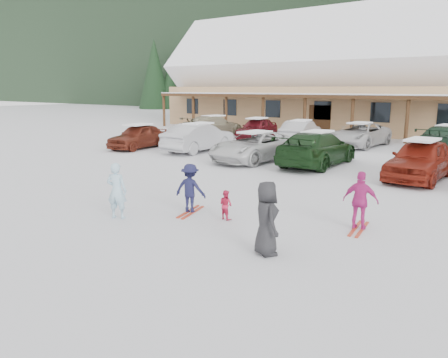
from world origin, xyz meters
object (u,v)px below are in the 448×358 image
Objects in this scene: day_lodge at (324,83)px; parked_car_8 at (257,128)px; bystander_dark at (266,218)px; parked_car_11 at (448,139)px; adult_skier at (117,191)px; parked_car_4 at (421,160)px; toddler_red at (226,205)px; child_magenta at (361,201)px; parked_car_0 at (138,136)px; parked_car_2 at (255,146)px; parked_car_9 at (301,132)px; child_navy at (190,188)px; parked_car_1 at (199,137)px; parked_car_7 at (214,126)px; parked_car_3 at (317,149)px; parked_car_10 at (359,135)px.

parked_car_8 is at bearing -90.22° from day_lodge.
day_lodge is at bearing -29.83° from bystander_dark.
bystander_dark is at bearing 95.41° from parked_car_11.
adult_skier is 0.34× the size of parked_car_4.
toddler_red is 0.55× the size of child_magenta.
bystander_dark is (4.63, 0.18, 0.03)m from adult_skier.
parked_car_0 is 7.93m from parked_car_2.
parked_car_9 is at bearing -66.46° from child_magenta.
parked_car_11 reaches higher than child_navy.
adult_skier is 10.53m from parked_car_2.
child_magenta is at bearing 98.98° from parked_car_11.
parked_car_1 is (3.62, 1.20, 0.08)m from parked_car_0.
parked_car_1 reaches higher than parked_car_2.
parked_car_1 reaches higher than parked_car_7.
parked_car_3 is 1.22× the size of parked_car_9.
parked_car_11 is at bearing 96.06° from parked_car_4.
parked_car_8 is (-0.04, -10.74, -3.22)m from day_lodge.
day_lodge is 7.02× the size of parked_car_0.
adult_skier is 21.27m from parked_car_7.
day_lodge is 5.68× the size of parked_car_2.
parked_car_1 is at bearing -37.48° from toddler_red.
parked_car_9 is (-9.43, 15.13, -0.02)m from child_magenta.
parked_car_3 is (2.97, 0.65, 0.07)m from parked_car_2.
parked_car_0 is 0.94× the size of parked_car_9.
child_navy is 0.26× the size of parked_car_3.
child_magenta is 0.29× the size of parked_car_7.
parked_car_4 reaches higher than parked_car_9.
bystander_dark is at bearing 139.19° from parked_car_7.
toddler_red is 0.16× the size of parked_car_2.
parked_car_11 is (0.12, 18.59, -0.04)m from bystander_dark.
toddler_red is at bearing -78.40° from parked_car_10.
bystander_dark is at bearing 105.20° from parked_car_9.
parked_car_8 reaches higher than parked_car_2.
parked_car_9 is 0.85× the size of parked_car_10.
child_navy is at bearing 12.64° from toddler_red.
parked_car_4 is (7.55, 0.17, 0.07)m from parked_car_2.
child_magenta is 0.93× the size of bystander_dark.
parked_car_9 is 8.57m from parked_car_11.
parked_car_4 is (15.47, 0.49, 0.08)m from parked_car_0.
parked_car_2 is 1.00× the size of parked_car_7.
adult_skier is at bearing 40.02° from bystander_dark.
parked_car_7 is (-0.86, 8.21, 0.03)m from parked_car_0.
child_magenta reaches higher than parked_car_7.
adult_skier is 2.98m from toddler_red.
parked_car_8 is (-9.72, 16.64, 0.32)m from toddler_red.
parked_car_7 is (-4.49, 7.02, -0.05)m from parked_car_1.
day_lodge is 29.25m from toddler_red.
day_lodge is 29.24m from child_magenta.
parked_car_1 is 7.27m from parked_car_3.
toddler_red is 17.23m from parked_car_11.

